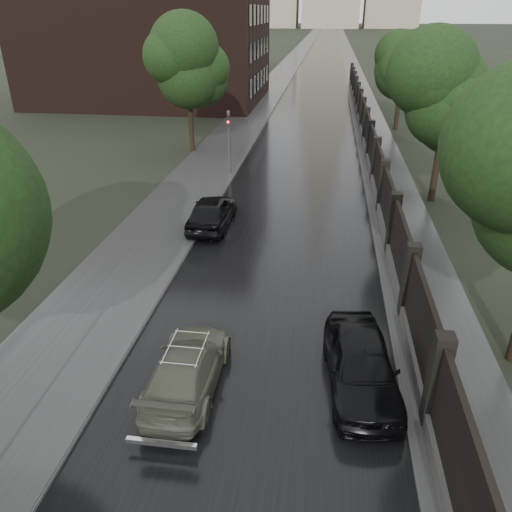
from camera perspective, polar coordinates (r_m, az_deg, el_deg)
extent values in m
cube|color=black|center=(195.21, 8.16, 23.40)|extent=(8.00, 420.00, 0.02)
cube|color=#2D2D2D|center=(195.35, 6.25, 23.52)|extent=(4.00, 420.00, 0.16)
cube|color=#2D2D2D|center=(195.24, 9.92, 23.30)|extent=(3.00, 420.00, 0.08)
cube|color=#383533|center=(38.22, 12.55, 11.88)|extent=(0.40, 75.00, 0.50)
cube|color=black|center=(37.94, 12.74, 13.70)|extent=(0.15, 75.00, 2.00)
cube|color=black|center=(75.47, 10.87, 19.82)|extent=(0.45, 0.45, 2.70)
cylinder|color=black|center=(36.84, -7.51, 16.01)|extent=(0.36, 0.36, 5.85)
sphere|color=black|center=(36.50, -7.74, 19.62)|extent=(4.25, 4.25, 4.25)
cylinder|color=black|center=(28.42, 20.18, 11.23)|extent=(0.36, 0.36, 5.53)
sphere|color=black|center=(27.98, 20.90, 15.58)|extent=(4.08, 4.08, 4.08)
cylinder|color=black|center=(45.85, 16.03, 17.07)|extent=(0.36, 0.36, 5.53)
sphere|color=black|center=(45.58, 16.40, 19.80)|extent=(4.08, 4.08, 4.08)
cylinder|color=#59595E|center=(31.56, -3.07, 11.80)|extent=(0.12, 0.12, 3.00)
imported|color=#59595E|center=(31.11, -3.17, 15.36)|extent=(0.16, 0.20, 1.00)
sphere|color=#FF0C0C|center=(31.00, -3.21, 15.04)|extent=(0.14, 0.14, 0.14)
cube|color=black|center=(60.24, -12.29, 26.42)|extent=(24.00, 18.00, 20.00)
imported|color=#545746|center=(14.09, -7.85, -12.53)|extent=(1.80, 4.41, 1.28)
imported|color=black|center=(23.96, -5.06, 5.08)|extent=(1.85, 4.53, 1.54)
imported|color=black|center=(14.16, 11.95, -12.04)|extent=(2.27, 4.66, 1.53)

